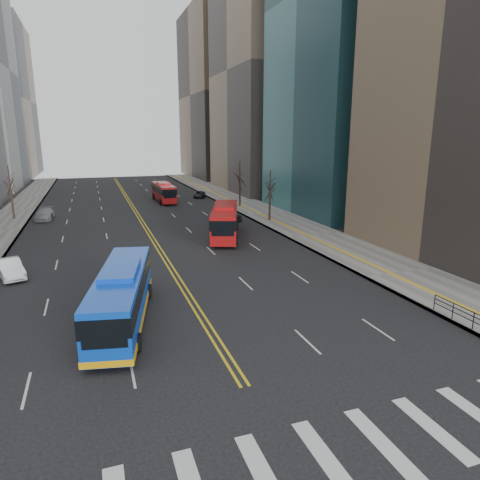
# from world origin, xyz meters

# --- Properties ---
(ground) EXTENTS (220.00, 220.00, 0.00)m
(ground) POSITION_xyz_m (0.00, 0.00, 0.00)
(ground) COLOR black
(sidewalk_right) EXTENTS (7.00, 130.00, 0.15)m
(sidewalk_right) POSITION_xyz_m (17.50, 45.00, 0.07)
(sidewalk_right) COLOR slate
(sidewalk_right) RESTS_ON ground
(sidewalk_left) EXTENTS (5.00, 130.00, 0.15)m
(sidewalk_left) POSITION_xyz_m (-16.50, 45.00, 0.07)
(sidewalk_left) COLOR slate
(sidewalk_left) RESTS_ON ground
(crosswalk) EXTENTS (26.70, 4.00, 0.01)m
(crosswalk) POSITION_xyz_m (0.00, 0.00, 0.01)
(crosswalk) COLOR silver
(crosswalk) RESTS_ON ground
(centerline) EXTENTS (0.55, 100.00, 0.01)m
(centerline) POSITION_xyz_m (0.00, 55.00, 0.01)
(centerline) COLOR gold
(centerline) RESTS_ON ground
(office_towers) EXTENTS (83.00, 134.00, 58.00)m
(office_towers) POSITION_xyz_m (0.12, 68.51, 23.92)
(office_towers) COLOR gray
(office_towers) RESTS_ON ground
(pedestrian_railing) EXTENTS (0.06, 6.06, 1.02)m
(pedestrian_railing) POSITION_xyz_m (14.30, 6.00, 0.82)
(pedestrian_railing) COLOR black
(pedestrian_railing) RESTS_ON sidewalk_right
(street_trees) EXTENTS (35.20, 47.20, 7.60)m
(street_trees) POSITION_xyz_m (-7.18, 34.55, 4.87)
(street_trees) COLOR black
(street_trees) RESTS_ON ground
(blue_bus) EXTENTS (4.87, 12.15, 3.46)m
(blue_bus) POSITION_xyz_m (-4.65, 13.88, 1.82)
(blue_bus) COLOR blue
(blue_bus) RESTS_ON ground
(red_bus_near) EXTENTS (6.24, 11.64, 3.61)m
(red_bus_near) POSITION_xyz_m (7.75, 33.21, 2.01)
(red_bus_near) COLOR #AA1213
(red_bus_near) RESTS_ON ground
(red_bus_far) EXTENTS (2.85, 10.40, 3.30)m
(red_bus_far) POSITION_xyz_m (5.55, 61.15, 1.84)
(red_bus_far) COLOR #AA1213
(red_bus_far) RESTS_ON ground
(car_white) EXTENTS (2.94, 4.79, 1.49)m
(car_white) POSITION_xyz_m (-12.50, 25.47, 0.75)
(car_white) COLOR white
(car_white) RESTS_ON ground
(car_dark_mid) EXTENTS (2.37, 4.70, 1.54)m
(car_dark_mid) POSITION_xyz_m (11.24, 42.36, 0.77)
(car_dark_mid) COLOR black
(car_dark_mid) RESTS_ON ground
(car_silver) EXTENTS (2.32, 5.18, 1.47)m
(car_silver) POSITION_xyz_m (-12.11, 50.53, 0.74)
(car_silver) COLOR gray
(car_silver) RESTS_ON ground
(car_dark_far) EXTENTS (3.12, 4.44, 1.13)m
(car_dark_far) POSITION_xyz_m (12.50, 64.19, 0.56)
(car_dark_far) COLOR black
(car_dark_far) RESTS_ON ground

